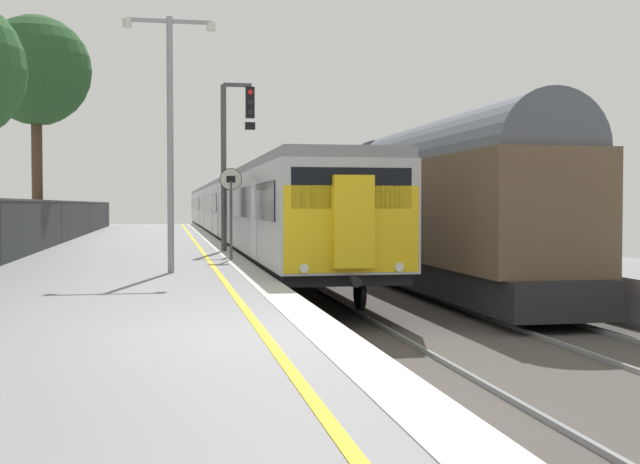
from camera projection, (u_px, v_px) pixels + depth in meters
ground at (507, 377)px, 9.96m from camera, size 17.40×110.00×1.21m
commuter_train_at_platform at (233, 209)px, 44.66m from camera, size 2.83×59.24×3.81m
freight_train_adjacent_track at (344, 202)px, 35.29m from camera, size 2.60×40.46×4.76m
signal_gantry at (232, 147)px, 26.08m from camera, size 1.10×0.24×5.38m
speed_limit_sign at (231, 201)px, 21.90m from camera, size 0.59×0.08×2.48m
platform_lamp_mid at (170, 122)px, 17.82m from camera, size 2.00×0.20×5.60m
background_tree_centre at (37, 76)px, 30.71m from camera, size 4.09×4.09×8.59m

